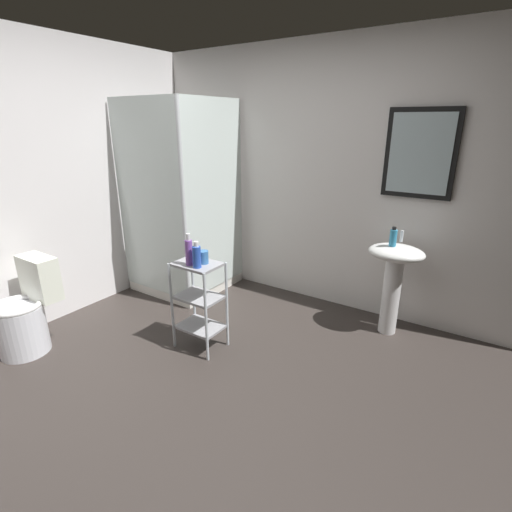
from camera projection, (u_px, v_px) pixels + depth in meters
name	position (u px, v px, depth m)	size (l,w,h in m)	color
ground_plane	(198.00, 389.00, 2.71)	(4.20, 4.20, 0.02)	#342D2A
wall_back	(319.00, 178.00, 3.74)	(4.20, 0.14, 2.50)	white
wall_left	(26.00, 188.00, 3.25)	(0.10, 4.20, 2.50)	white
shower_stall	(186.00, 250.00, 4.15)	(0.92, 0.92, 2.00)	white
pedestal_sink	(394.00, 271.00, 3.25)	(0.46, 0.37, 0.81)	white
sink_faucet	(402.00, 236.00, 3.25)	(0.03, 0.03, 0.10)	silver
toilet	(26.00, 314.00, 3.08)	(0.37, 0.49, 0.76)	white
storage_cart	(199.00, 298.00, 3.08)	(0.38, 0.28, 0.74)	silver
hand_soap_bottle	(393.00, 237.00, 3.14)	(0.06, 0.06, 0.16)	#389ED1
conditioner_bottle_purple	(189.00, 252.00, 2.91)	(0.06, 0.06, 0.25)	#814DA6
shampoo_bottle_blue	(197.00, 256.00, 2.86)	(0.06, 0.06, 0.21)	blue
rinse_cup	(203.00, 257.00, 2.96)	(0.08, 0.08, 0.10)	#3870B2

